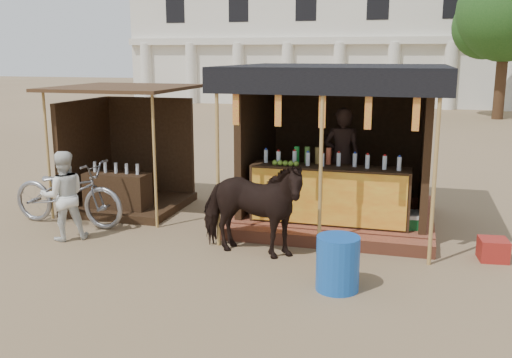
{
  "coord_description": "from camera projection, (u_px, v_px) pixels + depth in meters",
  "views": [
    {
      "loc": [
        2.28,
        -6.59,
        2.97
      ],
      "look_at": [
        0.0,
        1.6,
        1.1
      ],
      "focal_mm": 40.0,
      "sensor_mm": 36.0,
      "label": 1
    }
  ],
  "objects": [
    {
      "name": "secondary_stall",
      "position": [
        122.0,
        165.0,
        11.13
      ],
      "size": [
        2.4,
        2.4,
        2.38
      ],
      "color": "#342113",
      "rests_on": "ground"
    },
    {
      "name": "ground",
      "position": [
        223.0,
        287.0,
        7.43
      ],
      "size": [
        120.0,
        120.0,
        0.0
      ],
      "primitive_type": "plane",
      "color": "#846B4C",
      "rests_on": "ground"
    },
    {
      "name": "red_crate",
      "position": [
        493.0,
        250.0,
        8.36
      ],
      "size": [
        0.44,
        0.44,
        0.32
      ],
      "primitive_type": "cube",
      "rotation": [
        0.0,
        0.0,
        0.1
      ],
      "color": "maroon",
      "rests_on": "ground"
    },
    {
      "name": "bystander",
      "position": [
        64.0,
        196.0,
        9.19
      ],
      "size": [
        0.9,
        0.87,
        1.46
      ],
      "primitive_type": "imported",
      "rotation": [
        0.0,
        0.0,
        3.79
      ],
      "color": "silver",
      "rests_on": "ground"
    },
    {
      "name": "background_building",
      "position": [
        348.0,
        37.0,
        35.28
      ],
      "size": [
        26.0,
        7.45,
        8.18
      ],
      "color": "silver",
      "rests_on": "ground"
    },
    {
      "name": "cooler",
      "position": [
        401.0,
        226.0,
        9.26
      ],
      "size": [
        0.71,
        0.55,
        0.46
      ],
      "color": "#16652B",
      "rests_on": "ground"
    },
    {
      "name": "motorbike",
      "position": [
        68.0,
        193.0,
        10.01
      ],
      "size": [
        2.26,
        0.92,
        1.16
      ],
      "primitive_type": "imported",
      "rotation": [
        0.0,
        0.0,
        1.5
      ],
      "color": "gray",
      "rests_on": "ground"
    },
    {
      "name": "blue_barrel",
      "position": [
        338.0,
        263.0,
        7.27
      ],
      "size": [
        0.73,
        0.73,
        0.71
      ],
      "primitive_type": "cylinder",
      "rotation": [
        0.0,
        0.0,
        0.43
      ],
      "color": "#1650A9",
      "rests_on": "ground"
    },
    {
      "name": "cow",
      "position": [
        251.0,
        208.0,
        8.43
      ],
      "size": [
        1.84,
        1.02,
        1.48
      ],
      "primitive_type": "imported",
      "rotation": [
        0.0,
        0.0,
        1.44
      ],
      "color": "black",
      "rests_on": "ground"
    },
    {
      "name": "tree",
      "position": [
        501.0,
        16.0,
        25.75
      ],
      "size": [
        4.5,
        4.4,
        7.0
      ],
      "color": "#382314",
      "rests_on": "ground"
    },
    {
      "name": "main_stall",
      "position": [
        337.0,
        166.0,
        10.11
      ],
      "size": [
        3.6,
        3.61,
        2.78
      ],
      "color": "brown",
      "rests_on": "ground"
    }
  ]
}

